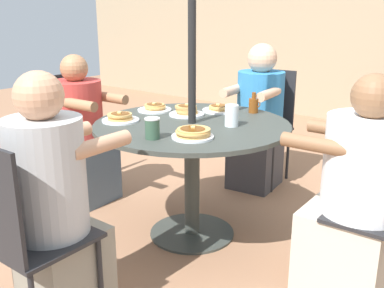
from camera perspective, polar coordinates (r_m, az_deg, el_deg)
ground_plane at (r=2.95m, az=0.00°, el=-11.29°), size 12.00×12.00×0.00m
back_fence at (r=5.87m, az=22.59°, el=11.12°), size 10.00×0.06×1.87m
patio_table at (r=2.72m, az=0.00°, el=0.02°), size 1.18×1.18×0.74m
umbrella_pole at (r=2.63m, az=0.00°, el=8.45°), size 0.05×0.05×2.02m
patio_chair_north at (r=3.76m, az=9.44°, el=3.12°), size 0.45×0.45×0.91m
diner_north at (r=3.60m, az=8.38°, el=2.61°), size 0.41×0.56×1.14m
patio_chair_east at (r=3.53m, az=-15.73°, el=1.81°), size 0.42×0.42×0.91m
diner_east at (r=3.40m, az=-13.82°, el=0.95°), size 0.54×0.38×1.09m
patio_chair_south at (r=2.02m, az=-20.91°, el=-10.16°), size 0.41×0.41×0.91m
diner_south at (r=2.09m, az=-16.97°, el=-8.23°), size 0.34×0.52×1.16m
diner_west at (r=2.34m, az=20.08°, el=-6.69°), size 0.56×0.40×1.12m
pancake_plate_a at (r=3.00m, az=3.50°, el=4.47°), size 0.23×0.23×0.05m
pancake_plate_b at (r=2.76m, az=-9.10°, el=3.28°), size 0.23×0.23×0.06m
pancake_plate_c at (r=2.88m, az=-0.70°, el=4.18°), size 0.23×0.23×0.07m
pancake_plate_d at (r=3.01m, az=-4.76°, el=4.57°), size 0.23×0.23×0.06m
pancake_plate_e at (r=2.37m, az=0.14°, el=1.34°), size 0.23×0.23×0.06m
syrup_bottle at (r=2.97m, az=7.84°, el=4.95°), size 0.08×0.06×0.13m
coffee_cup at (r=2.35m, az=-5.06°, el=2.00°), size 0.08×0.08×0.11m
drinking_glass_a at (r=2.61m, az=5.05°, el=3.62°), size 0.08×0.08×0.13m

